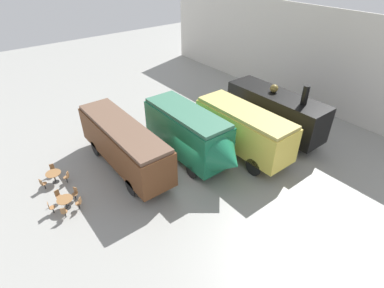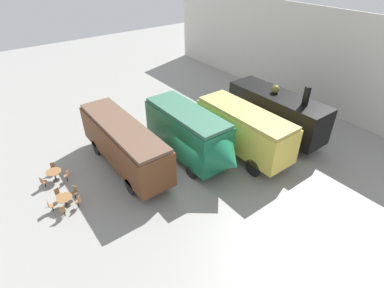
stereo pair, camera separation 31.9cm
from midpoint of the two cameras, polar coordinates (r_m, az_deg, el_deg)
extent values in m
plane|color=gray|center=(20.91, -0.37, -5.58)|extent=(80.00, 80.00, 0.00)
cube|color=silver|center=(29.90, 25.36, 13.51)|extent=(44.00, 0.15, 9.00)
cube|color=black|center=(25.00, 16.10, 6.06)|extent=(8.32, 2.59, 2.87)
cylinder|color=black|center=(23.00, 21.34, 8.53)|extent=(0.46, 0.46, 1.41)
sphere|color=brown|center=(24.51, 15.98, 10.02)|extent=(0.64, 0.64, 0.64)
cylinder|color=black|center=(23.69, 18.25, -0.52)|extent=(1.17, 0.12, 1.17)
cylinder|color=black|center=(25.53, 21.57, 1.37)|extent=(1.17, 0.12, 1.17)
cylinder|color=black|center=(26.26, 9.68, 4.34)|extent=(1.17, 0.12, 1.17)
cylinder|color=black|center=(27.94, 13.25, 5.77)|extent=(1.17, 0.12, 1.17)
cube|color=#E0C64C|center=(22.00, 10.24, 2.69)|extent=(7.65, 2.65, 2.56)
cube|color=tan|center=(21.33, 10.62, 5.92)|extent=(7.50, 2.44, 0.24)
cylinder|color=black|center=(20.79, 11.94, -4.49)|extent=(1.27, 0.12, 1.27)
cylinder|color=black|center=(22.46, 16.30, -2.00)|extent=(1.27, 0.12, 1.27)
cylinder|color=black|center=(23.38, 3.71, 0.97)|extent=(1.27, 0.12, 1.27)
cylinder|color=black|center=(24.88, 8.16, 2.85)|extent=(1.27, 0.12, 1.27)
cube|color=#196B47|center=(21.29, -0.54, 2.25)|extent=(7.01, 2.60, 2.96)
cone|color=#196B47|center=(18.60, 7.40, -3.25)|extent=(1.58, 2.47, 2.47)
cube|color=#366B54|center=(20.51, -0.57, 6.07)|extent=(6.87, 2.39, 0.24)
cylinder|color=black|center=(20.24, 0.23, -5.28)|extent=(1.02, 0.12, 1.02)
cylinder|color=black|center=(21.52, 5.49, -2.76)|extent=(1.02, 0.12, 1.02)
cylinder|color=black|center=(23.08, -6.11, -0.02)|extent=(1.02, 0.12, 1.02)
cylinder|color=black|center=(24.21, -1.15, 1.94)|extent=(1.02, 0.12, 1.02)
cube|color=brown|center=(20.91, -12.42, 0.17)|extent=(9.13, 2.43, 2.46)
cube|color=brown|center=(20.22, -12.88, 3.36)|extent=(8.95, 2.24, 0.24)
cylinder|color=black|center=(19.36, -11.33, -8.01)|extent=(1.13, 0.12, 1.13)
cylinder|color=black|center=(20.14, -5.50, -5.49)|extent=(1.13, 0.12, 1.13)
cylinder|color=black|center=(23.53, -17.50, -0.69)|extent=(1.13, 0.12, 1.13)
cylinder|color=black|center=(24.18, -12.50, 1.16)|extent=(1.13, 0.12, 1.13)
cylinder|color=black|center=(20.00, -22.31, -10.87)|extent=(0.44, 0.44, 0.02)
cylinder|color=black|center=(19.78, -22.52, -10.16)|extent=(0.08, 0.08, 0.66)
cylinder|color=olive|center=(19.56, -22.73, -9.42)|extent=(0.94, 0.94, 0.03)
cylinder|color=black|center=(22.22, -24.05, -6.33)|extent=(0.44, 0.44, 0.02)
cylinder|color=black|center=(22.00, -24.27, -5.58)|extent=(0.08, 0.08, 0.72)
cylinder|color=olive|center=(21.79, -24.49, -4.82)|extent=(0.97, 0.97, 0.03)
cylinder|color=black|center=(19.32, -22.69, -12.00)|extent=(0.06, 0.06, 0.42)
cylinder|color=olive|center=(19.17, -22.83, -11.53)|extent=(0.36, 0.36, 0.03)
cube|color=olive|center=(18.91, -23.04, -11.36)|extent=(0.16, 0.28, 0.42)
cylinder|color=black|center=(19.55, -20.39, -10.75)|extent=(0.06, 0.06, 0.42)
cylinder|color=olive|center=(19.40, -20.52, -10.27)|extent=(0.36, 0.36, 0.03)
cube|color=olive|center=(19.19, -20.23, -9.83)|extent=(0.24, 0.22, 0.42)
cylinder|color=black|center=(20.23, -20.98, -9.15)|extent=(0.06, 0.06, 0.42)
cylinder|color=olive|center=(20.09, -21.11, -8.67)|extent=(0.36, 0.36, 0.03)
cube|color=olive|center=(20.02, -20.95, -7.93)|extent=(0.27, 0.18, 0.42)
cylinder|color=black|center=(20.43, -23.48, -9.36)|extent=(0.06, 0.06, 0.42)
cylinder|color=olive|center=(20.29, -23.63, -8.89)|extent=(0.36, 0.36, 0.03)
cube|color=olive|center=(20.26, -23.97, -8.21)|extent=(0.10, 0.29, 0.42)
cylinder|color=black|center=(19.88, -24.59, -11.08)|extent=(0.06, 0.06, 0.42)
cylinder|color=olive|center=(19.73, -24.74, -10.61)|extent=(0.36, 0.36, 0.03)
cube|color=olive|center=(19.59, -25.33, -10.26)|extent=(0.29, 0.07, 0.42)
cylinder|color=black|center=(21.76, -22.31, -6.08)|extent=(0.06, 0.06, 0.42)
cylinder|color=olive|center=(21.63, -22.43, -5.62)|extent=(0.36, 0.36, 0.03)
cube|color=olive|center=(21.43, -22.19, -5.18)|extent=(0.25, 0.22, 0.42)
cylinder|color=black|center=(22.74, -24.38, -4.78)|extent=(0.06, 0.06, 0.42)
cylinder|color=olive|center=(22.62, -24.51, -4.33)|extent=(0.36, 0.36, 0.03)
cube|color=olive|center=(22.62, -24.68, -3.66)|extent=(0.09, 0.29, 0.42)
cylinder|color=black|center=(21.83, -25.80, -6.96)|extent=(0.06, 0.06, 0.42)
cylinder|color=olive|center=(21.70, -25.94, -6.51)|extent=(0.36, 0.36, 0.03)
cube|color=olive|center=(21.52, -26.42, -6.25)|extent=(0.28, 0.13, 0.42)
cylinder|color=#262633|center=(20.39, -3.14, -5.47)|extent=(0.24, 0.24, 0.76)
cylinder|color=#B2192D|center=(19.95, -3.20, -3.87)|extent=(0.34, 0.34, 0.67)
sphere|color=tan|center=(19.68, -3.24, -2.85)|extent=(0.22, 0.22, 0.22)
camera|label=1|loc=(0.16, -89.56, 0.29)|focal=28.00mm
camera|label=2|loc=(0.16, 90.44, -0.29)|focal=28.00mm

